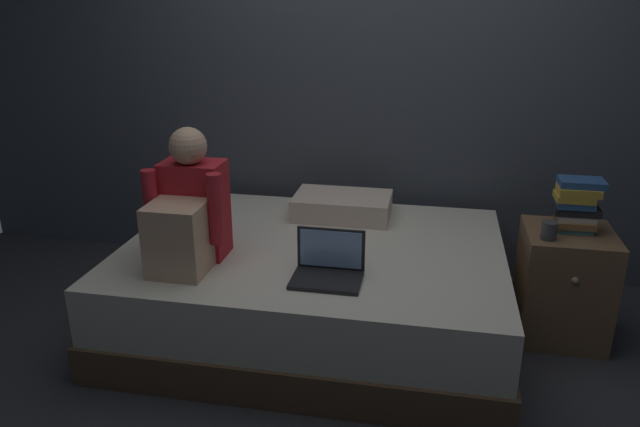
{
  "coord_description": "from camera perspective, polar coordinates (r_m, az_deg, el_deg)",
  "views": [
    {
      "loc": [
        0.39,
        -2.54,
        1.72
      ],
      "look_at": [
        -0.13,
        0.1,
        0.74
      ],
      "focal_mm": 33.69,
      "sensor_mm": 36.0,
      "label": 1
    }
  ],
  "objects": [
    {
      "name": "ground_plane",
      "position": [
        3.1,
        2.0,
        -13.72
      ],
      "size": [
        8.0,
        8.0,
        0.0
      ],
      "primitive_type": "plane",
      "color": "#2D2D33"
    },
    {
      "name": "wall_back",
      "position": [
        3.78,
        5.26,
        14.36
      ],
      "size": [
        5.6,
        0.1,
        2.7
      ],
      "primitive_type": "cube",
      "color": "#424751",
      "rests_on": "ground_plane"
    },
    {
      "name": "bed",
      "position": [
        3.26,
        -0.6,
        -6.94
      ],
      "size": [
        2.0,
        1.5,
        0.49
      ],
      "color": "brown",
      "rests_on": "ground_plane"
    },
    {
      "name": "nightstand",
      "position": [
        3.41,
        22.09,
        -6.24
      ],
      "size": [
        0.44,
        0.46,
        0.59
      ],
      "color": "brown",
      "rests_on": "ground_plane"
    },
    {
      "name": "person_sitting",
      "position": [
        2.94,
        -12.43,
        0.03
      ],
      "size": [
        0.39,
        0.44,
        0.66
      ],
      "color": "#B21E28",
      "rests_on": "bed"
    },
    {
      "name": "laptop",
      "position": [
        2.77,
        0.79,
        -5.13
      ],
      "size": [
        0.32,
        0.23,
        0.22
      ],
      "color": "black",
      "rests_on": "bed"
    },
    {
      "name": "pillow",
      "position": [
        3.53,
        2.13,
        0.74
      ],
      "size": [
        0.56,
        0.36,
        0.13
      ],
      "primitive_type": "cube",
      "color": "beige",
      "rests_on": "bed"
    },
    {
      "name": "book_stack",
      "position": [
        3.28,
        23.18,
        0.79
      ],
      "size": [
        0.23,
        0.17,
        0.27
      ],
      "color": "teal",
      "rests_on": "nightstand"
    },
    {
      "name": "mug",
      "position": [
        3.15,
        20.94,
        -1.52
      ],
      "size": [
        0.08,
        0.08,
        0.09
      ],
      "primitive_type": "cylinder",
      "color": "#3D3D42",
      "rests_on": "nightstand"
    }
  ]
}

